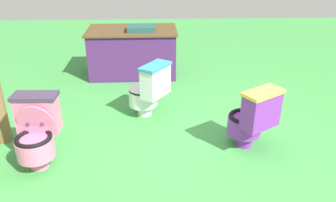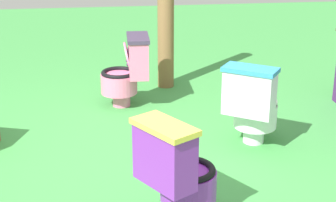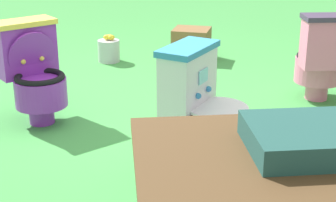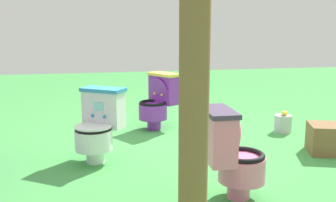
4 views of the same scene
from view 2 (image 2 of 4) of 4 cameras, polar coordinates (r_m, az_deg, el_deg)
ground at (r=4.29m, az=-3.42°, el=-7.36°), size 14.00×14.00×0.00m
toilet_pink at (r=5.51m, az=-4.22°, el=3.21°), size 0.44×0.50×0.73m
toilet_purple at (r=3.48m, az=1.01°, el=-7.34°), size 0.60×0.63×0.73m
toilet_white at (r=4.64m, az=8.85°, el=-0.38°), size 0.63×0.61×0.73m
wooden_post at (r=5.97m, az=-0.24°, el=9.44°), size 0.18×0.18×1.72m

